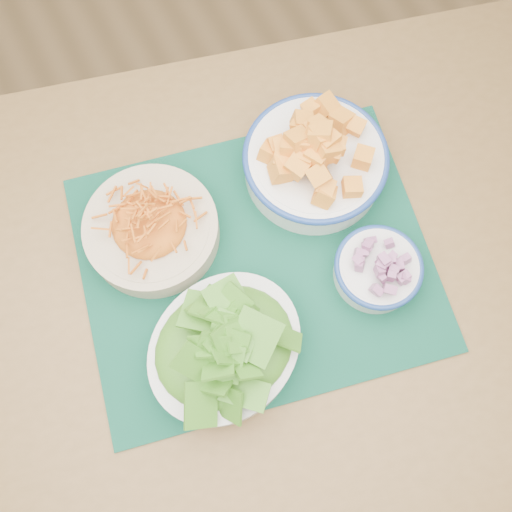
{
  "coord_description": "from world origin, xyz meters",
  "views": [
    {
      "loc": [
        0.27,
        -0.39,
        1.6
      ],
      "look_at": [
        0.4,
        -0.15,
        0.78
      ],
      "focal_mm": 40.0,
      "sensor_mm": 36.0,
      "label": 1
    }
  ],
  "objects_px": {
    "squash_bowl": "(316,156)",
    "lettuce_bowl": "(224,346)",
    "placemat": "(256,262)",
    "onion_bowl": "(378,268)",
    "carrot_bowl": "(151,227)",
    "table": "(231,313)"
  },
  "relations": [
    {
      "from": "squash_bowl",
      "to": "lettuce_bowl",
      "type": "xyz_separation_m",
      "value": [
        -0.26,
        -0.2,
        -0.01
      ]
    },
    {
      "from": "squash_bowl",
      "to": "lettuce_bowl",
      "type": "distance_m",
      "value": 0.33
    },
    {
      "from": "placemat",
      "to": "lettuce_bowl",
      "type": "distance_m",
      "value": 0.15
    },
    {
      "from": "placemat",
      "to": "onion_bowl",
      "type": "bearing_deg",
      "value": -21.74
    },
    {
      "from": "squash_bowl",
      "to": "placemat",
      "type": "bearing_deg",
      "value": -148.48
    },
    {
      "from": "carrot_bowl",
      "to": "lettuce_bowl",
      "type": "height_order",
      "value": "lettuce_bowl"
    },
    {
      "from": "carrot_bowl",
      "to": "lettuce_bowl",
      "type": "bearing_deg",
      "value": -85.18
    },
    {
      "from": "table",
      "to": "squash_bowl",
      "type": "height_order",
      "value": "squash_bowl"
    },
    {
      "from": "table",
      "to": "squash_bowl",
      "type": "distance_m",
      "value": 0.29
    },
    {
      "from": "table",
      "to": "lettuce_bowl",
      "type": "bearing_deg",
      "value": -104.68
    },
    {
      "from": "table",
      "to": "onion_bowl",
      "type": "distance_m",
      "value": 0.26
    },
    {
      "from": "table",
      "to": "placemat",
      "type": "bearing_deg",
      "value": 42.36
    },
    {
      "from": "table",
      "to": "squash_bowl",
      "type": "relative_size",
      "value": 5.47
    },
    {
      "from": "carrot_bowl",
      "to": "onion_bowl",
      "type": "bearing_deg",
      "value": -38.03
    },
    {
      "from": "placemat",
      "to": "carrot_bowl",
      "type": "distance_m",
      "value": 0.17
    },
    {
      "from": "table",
      "to": "placemat",
      "type": "distance_m",
      "value": 0.11
    },
    {
      "from": "placemat",
      "to": "lettuce_bowl",
      "type": "bearing_deg",
      "value": -123.17
    },
    {
      "from": "lettuce_bowl",
      "to": "onion_bowl",
      "type": "relative_size",
      "value": 1.92
    },
    {
      "from": "table",
      "to": "carrot_bowl",
      "type": "xyz_separation_m",
      "value": [
        -0.06,
        0.15,
        0.13
      ]
    },
    {
      "from": "table",
      "to": "placemat",
      "type": "relative_size",
      "value": 2.84
    },
    {
      "from": "placemat",
      "to": "lettuce_bowl",
      "type": "xyz_separation_m",
      "value": [
        -0.1,
        -0.1,
        0.05
      ]
    },
    {
      "from": "squash_bowl",
      "to": "onion_bowl",
      "type": "bearing_deg",
      "value": -90.63
    }
  ]
}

